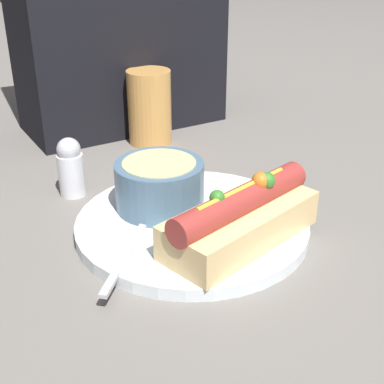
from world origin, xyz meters
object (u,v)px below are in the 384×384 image
(spoon, at_px, (145,222))
(hot_dog, at_px, (241,218))
(soup_bowl, at_px, (160,183))
(drinking_glass, at_px, (150,107))
(salt_shaker, at_px, (71,167))

(spoon, bearing_deg, hot_dog, -95.62)
(hot_dog, bearing_deg, soup_bowl, 94.72)
(spoon, bearing_deg, drinking_glass, 14.43)
(hot_dog, distance_m, soup_bowl, 0.11)
(hot_dog, distance_m, drinking_glass, 0.32)
(soup_bowl, bearing_deg, hot_dog, -71.32)
(drinking_glass, bearing_deg, hot_dog, -101.10)
(drinking_glass, bearing_deg, spoon, -118.41)
(soup_bowl, distance_m, spoon, 0.05)
(spoon, xyz_separation_m, drinking_glass, (0.13, 0.24, 0.04))
(hot_dog, height_order, drinking_glass, drinking_glass)
(hot_dog, height_order, soup_bowl, hot_dog)
(hot_dog, distance_m, salt_shaker, 0.23)
(spoon, xyz_separation_m, salt_shaker, (-0.03, 0.13, 0.02))
(spoon, relative_size, drinking_glass, 1.27)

